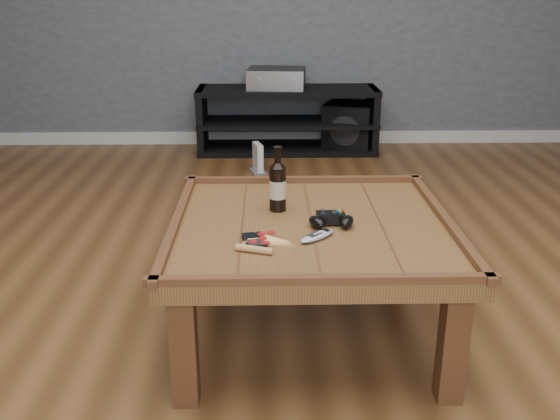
{
  "coord_description": "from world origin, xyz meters",
  "views": [
    {
      "loc": [
        -0.16,
        -2.1,
        1.27
      ],
      "look_at": [
        -0.11,
        -0.05,
        0.52
      ],
      "focal_mm": 40.0,
      "sensor_mm": 36.0,
      "label": 1
    }
  ],
  "objects_px": {
    "beer_bottle": "(278,185)",
    "smartphone": "(254,241)",
    "media_console": "(287,120)",
    "game_controller": "(331,220)",
    "pizza_slice": "(261,242)",
    "av_receiver": "(277,78)",
    "remote_control": "(317,236)",
    "subwoofer": "(350,126)",
    "coffee_table": "(311,238)",
    "game_console": "(258,159)"
  },
  "relations": [
    {
      "from": "game_controller",
      "to": "subwoofer",
      "type": "height_order",
      "value": "game_controller"
    },
    {
      "from": "game_controller",
      "to": "subwoofer",
      "type": "bearing_deg",
      "value": 79.36
    },
    {
      "from": "remote_control",
      "to": "subwoofer",
      "type": "xyz_separation_m",
      "value": [
        0.49,
        2.95,
        -0.28
      ]
    },
    {
      "from": "pizza_slice",
      "to": "av_receiver",
      "type": "height_order",
      "value": "av_receiver"
    },
    {
      "from": "media_console",
      "to": "av_receiver",
      "type": "distance_m",
      "value": 0.34
    },
    {
      "from": "media_console",
      "to": "subwoofer",
      "type": "bearing_deg",
      "value": 5.46
    },
    {
      "from": "game_controller",
      "to": "remote_control",
      "type": "bearing_deg",
      "value": -118.29
    },
    {
      "from": "beer_bottle",
      "to": "remote_control",
      "type": "bearing_deg",
      "value": -65.94
    },
    {
      "from": "coffee_table",
      "to": "game_console",
      "type": "height_order",
      "value": "coffee_table"
    },
    {
      "from": "media_console",
      "to": "smartphone",
      "type": "relative_size",
      "value": 10.41
    },
    {
      "from": "beer_bottle",
      "to": "av_receiver",
      "type": "xyz_separation_m",
      "value": [
        0.03,
        2.61,
        0.02
      ]
    },
    {
      "from": "subwoofer",
      "to": "pizza_slice",
      "type": "bearing_deg",
      "value": -82.8
    },
    {
      "from": "remote_control",
      "to": "media_console",
      "type": "bearing_deg",
      "value": 137.31
    },
    {
      "from": "subwoofer",
      "to": "game_console",
      "type": "height_order",
      "value": "subwoofer"
    },
    {
      "from": "beer_bottle",
      "to": "av_receiver",
      "type": "bearing_deg",
      "value": 89.24
    },
    {
      "from": "beer_bottle",
      "to": "av_receiver",
      "type": "height_order",
      "value": "beer_bottle"
    },
    {
      "from": "media_console",
      "to": "game_controller",
      "type": "xyz_separation_m",
      "value": [
        0.07,
        -2.78,
        0.23
      ]
    },
    {
      "from": "media_console",
      "to": "subwoofer",
      "type": "distance_m",
      "value": 0.51
    },
    {
      "from": "coffee_table",
      "to": "av_receiver",
      "type": "bearing_deg",
      "value": 91.77
    },
    {
      "from": "remote_control",
      "to": "subwoofer",
      "type": "relative_size",
      "value": 0.3
    },
    {
      "from": "beer_bottle",
      "to": "game_console",
      "type": "distance_m",
      "value": 2.07
    },
    {
      "from": "coffee_table",
      "to": "game_controller",
      "type": "bearing_deg",
      "value": -25.32
    },
    {
      "from": "game_controller",
      "to": "av_receiver",
      "type": "relative_size",
      "value": 0.39
    },
    {
      "from": "beer_bottle",
      "to": "media_console",
      "type": "bearing_deg",
      "value": 87.39
    },
    {
      "from": "media_console",
      "to": "pizza_slice",
      "type": "relative_size",
      "value": 5.45
    },
    {
      "from": "beer_bottle",
      "to": "subwoofer",
      "type": "distance_m",
      "value": 2.76
    },
    {
      "from": "smartphone",
      "to": "remote_control",
      "type": "xyz_separation_m",
      "value": [
        0.21,
        0.03,
        0.0
      ]
    },
    {
      "from": "coffee_table",
      "to": "game_controller",
      "type": "distance_m",
      "value": 0.11
    },
    {
      "from": "av_receiver",
      "to": "pizza_slice",
      "type": "bearing_deg",
      "value": -85.98
    },
    {
      "from": "smartphone",
      "to": "beer_bottle",
      "type": "bearing_deg",
      "value": 64.66
    },
    {
      "from": "beer_bottle",
      "to": "smartphone",
      "type": "xyz_separation_m",
      "value": [
        -0.08,
        -0.32,
        -0.09
      ]
    },
    {
      "from": "av_receiver",
      "to": "game_console",
      "type": "height_order",
      "value": "av_receiver"
    },
    {
      "from": "pizza_slice",
      "to": "subwoofer",
      "type": "distance_m",
      "value": 3.08
    },
    {
      "from": "coffee_table",
      "to": "subwoofer",
      "type": "relative_size",
      "value": 2.16
    },
    {
      "from": "beer_bottle",
      "to": "game_controller",
      "type": "distance_m",
      "value": 0.26
    },
    {
      "from": "pizza_slice",
      "to": "remote_control",
      "type": "distance_m",
      "value": 0.19
    },
    {
      "from": "media_console",
      "to": "av_receiver",
      "type": "xyz_separation_m",
      "value": [
        -0.08,
        -0.01,
        0.33
      ]
    },
    {
      "from": "media_console",
      "to": "coffee_table",
      "type": "bearing_deg",
      "value": -90.0
    },
    {
      "from": "smartphone",
      "to": "game_controller",
      "type": "bearing_deg",
      "value": 18.33
    },
    {
      "from": "game_controller",
      "to": "game_console",
      "type": "distance_m",
      "value": 2.23
    },
    {
      "from": "beer_bottle",
      "to": "subwoofer",
      "type": "bearing_deg",
      "value": 76.85
    },
    {
      "from": "av_receiver",
      "to": "smartphone",
      "type": "bearing_deg",
      "value": -86.45
    },
    {
      "from": "coffee_table",
      "to": "smartphone",
      "type": "height_order",
      "value": "coffee_table"
    },
    {
      "from": "pizza_slice",
      "to": "remote_control",
      "type": "height_order",
      "value": "same"
    },
    {
      "from": "media_console",
      "to": "game_controller",
      "type": "bearing_deg",
      "value": -88.59
    },
    {
      "from": "beer_bottle",
      "to": "subwoofer",
      "type": "relative_size",
      "value": 0.52
    },
    {
      "from": "av_receiver",
      "to": "subwoofer",
      "type": "height_order",
      "value": "av_receiver"
    },
    {
      "from": "coffee_table",
      "to": "media_console",
      "type": "distance_m",
      "value": 2.75
    },
    {
      "from": "media_console",
      "to": "pizza_slice",
      "type": "xyz_separation_m",
      "value": [
        -0.18,
        -2.94,
        0.21
      ]
    },
    {
      "from": "media_console",
      "to": "beer_bottle",
      "type": "xyz_separation_m",
      "value": [
        -0.12,
        -2.61,
        0.3
      ]
    }
  ]
}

